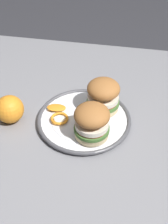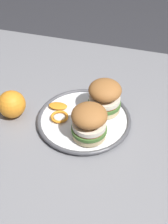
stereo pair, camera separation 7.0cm
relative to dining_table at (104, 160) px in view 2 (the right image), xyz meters
name	(u,v)px [view 2 (the right image)]	position (x,y,z in m)	size (l,w,h in m)	color
dining_table	(104,160)	(0.00, 0.00, 0.00)	(1.23, 1.00, 0.77)	gray
dinner_plate	(84,120)	(-0.08, 0.05, 0.11)	(0.28, 0.28, 0.02)	white
sandwich_half_left	(105,96)	(-0.03, 0.10, 0.17)	(0.11, 0.11, 0.10)	beige
sandwich_half_right	(89,122)	(-0.04, -0.02, 0.17)	(0.11, 0.11, 0.10)	beige
orange_peel_curled	(60,117)	(-0.15, 0.02, 0.12)	(0.07, 0.07, 0.01)	orange
orange_peel_strip_long	(58,106)	(-0.17, 0.07, 0.12)	(0.06, 0.04, 0.01)	orange
whole_orange	(12,104)	(-0.29, 0.02, 0.14)	(0.08, 0.08, 0.08)	orange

